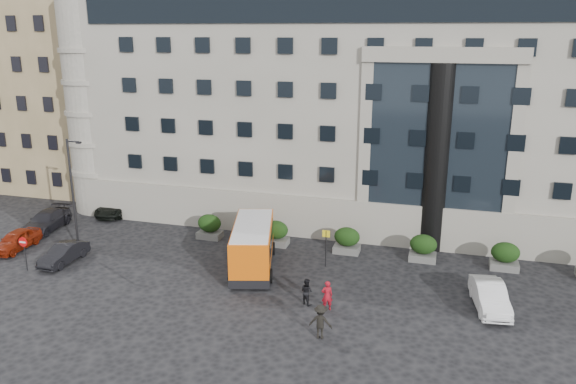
{
  "coord_description": "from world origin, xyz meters",
  "views": [
    {
      "loc": [
        12.58,
        -28.62,
        15.01
      ],
      "look_at": [
        2.99,
        4.73,
        5.0
      ],
      "focal_mm": 35.0,
      "sensor_mm": 36.0,
      "label": 1
    }
  ],
  "objects_px": {
    "white_taxi": "(490,296)",
    "pedestrian_c": "(320,322)",
    "pedestrian_b": "(307,291)",
    "parked_car_a": "(16,240)",
    "parked_car_b": "(64,254)",
    "hedge_e": "(505,256)",
    "street_lamp": "(73,191)",
    "parked_car_d": "(117,207)",
    "no_entry_sign": "(24,247)",
    "hedge_c": "(347,240)",
    "bus_stop_sign": "(326,242)",
    "minibus": "(253,244)",
    "hedge_d": "(423,248)",
    "red_truck": "(123,190)",
    "hedge_a": "(210,226)",
    "parked_car_c": "(47,221)",
    "hedge_b": "(276,233)"
  },
  "relations": [
    {
      "from": "parked_car_c",
      "to": "pedestrian_c",
      "type": "height_order",
      "value": "pedestrian_c"
    },
    {
      "from": "hedge_e",
      "to": "parked_car_c",
      "type": "height_order",
      "value": "hedge_e"
    },
    {
      "from": "hedge_c",
      "to": "bus_stop_sign",
      "type": "height_order",
      "value": "bus_stop_sign"
    },
    {
      "from": "hedge_d",
      "to": "red_truck",
      "type": "distance_m",
      "value": 26.83
    },
    {
      "from": "hedge_b",
      "to": "hedge_e",
      "type": "bearing_deg",
      "value": 0.0
    },
    {
      "from": "hedge_a",
      "to": "white_taxi",
      "type": "distance_m",
      "value": 20.45
    },
    {
      "from": "parked_car_c",
      "to": "parked_car_b",
      "type": "bearing_deg",
      "value": -50.18
    },
    {
      "from": "hedge_e",
      "to": "parked_car_b",
      "type": "height_order",
      "value": "hedge_e"
    },
    {
      "from": "parked_car_d",
      "to": "pedestrian_c",
      "type": "xyz_separation_m",
      "value": [
        21.01,
        -14.72,
        0.24
      ]
    },
    {
      "from": "white_taxi",
      "to": "minibus",
      "type": "bearing_deg",
      "value": 164.6
    },
    {
      "from": "red_truck",
      "to": "white_taxi",
      "type": "height_order",
      "value": "red_truck"
    },
    {
      "from": "white_taxi",
      "to": "pedestrian_c",
      "type": "bearing_deg",
      "value": -154.93
    },
    {
      "from": "street_lamp",
      "to": "pedestrian_b",
      "type": "distance_m",
      "value": 18.23
    },
    {
      "from": "bus_stop_sign",
      "to": "minibus",
      "type": "height_order",
      "value": "minibus"
    },
    {
      "from": "hedge_d",
      "to": "parked_car_d",
      "type": "distance_m",
      "value": 25.64
    },
    {
      "from": "parked_car_b",
      "to": "white_taxi",
      "type": "height_order",
      "value": "white_taxi"
    },
    {
      "from": "no_entry_sign",
      "to": "parked_car_b",
      "type": "bearing_deg",
      "value": 50.36
    },
    {
      "from": "parked_car_a",
      "to": "parked_car_b",
      "type": "height_order",
      "value": "parked_car_a"
    },
    {
      "from": "street_lamp",
      "to": "parked_car_d",
      "type": "relative_size",
      "value": 1.66
    },
    {
      "from": "street_lamp",
      "to": "parked_car_c",
      "type": "relative_size",
      "value": 1.6
    },
    {
      "from": "hedge_e",
      "to": "street_lamp",
      "type": "bearing_deg",
      "value": -170.52
    },
    {
      "from": "hedge_e",
      "to": "hedge_b",
      "type": "bearing_deg",
      "value": 180.0
    },
    {
      "from": "minibus",
      "to": "pedestrian_b",
      "type": "relative_size",
      "value": 4.79
    },
    {
      "from": "hedge_c",
      "to": "white_taxi",
      "type": "xyz_separation_m",
      "value": [
        9.16,
        -5.98,
        -0.19
      ]
    },
    {
      "from": "parked_car_b",
      "to": "no_entry_sign",
      "type": "bearing_deg",
      "value": -128.03
    },
    {
      "from": "street_lamp",
      "to": "red_truck",
      "type": "height_order",
      "value": "street_lamp"
    },
    {
      "from": "hedge_e",
      "to": "street_lamp",
      "type": "xyz_separation_m",
      "value": [
        -28.74,
        -4.8,
        3.44
      ]
    },
    {
      "from": "hedge_a",
      "to": "parked_car_d",
      "type": "height_order",
      "value": "hedge_a"
    },
    {
      "from": "pedestrian_b",
      "to": "pedestrian_c",
      "type": "bearing_deg",
      "value": 144.54
    },
    {
      "from": "parked_car_b",
      "to": "pedestrian_b",
      "type": "xyz_separation_m",
      "value": [
        17.09,
        -1.26,
        0.14
      ]
    },
    {
      "from": "parked_car_a",
      "to": "pedestrian_b",
      "type": "xyz_separation_m",
      "value": [
        21.87,
        -2.37,
        0.09
      ]
    },
    {
      "from": "parked_car_a",
      "to": "white_taxi",
      "type": "height_order",
      "value": "white_taxi"
    },
    {
      "from": "hedge_a",
      "to": "red_truck",
      "type": "bearing_deg",
      "value": 152.94
    },
    {
      "from": "parked_car_c",
      "to": "pedestrian_b",
      "type": "height_order",
      "value": "pedestrian_b"
    },
    {
      "from": "hedge_c",
      "to": "white_taxi",
      "type": "distance_m",
      "value": 10.94
    },
    {
      "from": "hedge_d",
      "to": "hedge_e",
      "type": "xyz_separation_m",
      "value": [
        5.2,
        0.0,
        0.0
      ]
    },
    {
      "from": "parked_car_b",
      "to": "parked_car_d",
      "type": "bearing_deg",
      "value": 104.71
    },
    {
      "from": "hedge_a",
      "to": "hedge_d",
      "type": "relative_size",
      "value": 1.0
    },
    {
      "from": "hedge_a",
      "to": "white_taxi",
      "type": "height_order",
      "value": "hedge_a"
    },
    {
      "from": "hedge_d",
      "to": "parked_car_b",
      "type": "bearing_deg",
      "value": -163.08
    },
    {
      "from": "red_truck",
      "to": "pedestrian_b",
      "type": "height_order",
      "value": "red_truck"
    },
    {
      "from": "hedge_e",
      "to": "parked_car_a",
      "type": "height_order",
      "value": "hedge_e"
    },
    {
      "from": "hedge_c",
      "to": "parked_car_a",
      "type": "relative_size",
      "value": 0.45
    },
    {
      "from": "parked_car_b",
      "to": "pedestrian_b",
      "type": "height_order",
      "value": "pedestrian_b"
    },
    {
      "from": "hedge_d",
      "to": "pedestrian_b",
      "type": "distance_m",
      "value": 10.24
    },
    {
      "from": "white_taxi",
      "to": "pedestrian_b",
      "type": "xyz_separation_m",
      "value": [
        -9.96,
        -2.31,
        0.04
      ]
    },
    {
      "from": "hedge_e",
      "to": "red_truck",
      "type": "bearing_deg",
      "value": 170.17
    },
    {
      "from": "hedge_e",
      "to": "hedge_c",
      "type": "bearing_deg",
      "value": 180.0
    },
    {
      "from": "minibus",
      "to": "white_taxi",
      "type": "distance_m",
      "value": 14.71
    },
    {
      "from": "hedge_b",
      "to": "minibus",
      "type": "height_order",
      "value": "minibus"
    }
  ]
}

